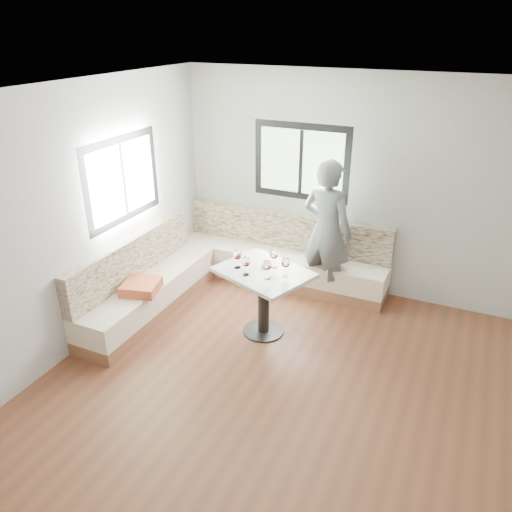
% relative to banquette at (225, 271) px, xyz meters
% --- Properties ---
extents(room, '(5.01, 5.01, 2.81)m').
position_rel_banquette_xyz_m(room, '(1.51, -1.55, 1.08)').
color(room, brown).
rests_on(room, ground).
extents(banquette, '(2.90, 2.80, 0.95)m').
position_rel_banquette_xyz_m(banquette, '(0.00, 0.00, 0.00)').
color(banquette, brown).
rests_on(banquette, ground).
extents(table, '(1.18, 1.05, 0.80)m').
position_rel_banquette_xyz_m(table, '(0.83, -0.63, 0.27)').
color(table, black).
rests_on(table, ground).
extents(person, '(0.76, 0.59, 1.84)m').
position_rel_banquette_xyz_m(person, '(1.20, 0.47, 0.59)').
color(person, slate).
rests_on(person, ground).
extents(olive_ramekin, '(0.09, 0.09, 0.03)m').
position_rel_banquette_xyz_m(olive_ramekin, '(0.80, -0.53, 0.49)').
color(olive_ramekin, white).
rests_on(olive_ramekin, table).
extents(wine_glass_a, '(0.10, 0.10, 0.22)m').
position_rel_banquette_xyz_m(wine_glass_a, '(0.53, -0.68, 0.62)').
color(wine_glass_a, white).
rests_on(wine_glass_a, table).
extents(wine_glass_b, '(0.10, 0.10, 0.22)m').
position_rel_banquette_xyz_m(wine_glass_b, '(0.69, -0.80, 0.62)').
color(wine_glass_b, white).
rests_on(wine_glass_b, table).
extents(wine_glass_c, '(0.10, 0.10, 0.22)m').
position_rel_banquette_xyz_m(wine_glass_c, '(0.93, -0.78, 0.62)').
color(wine_glass_c, white).
rests_on(wine_glass_c, table).
extents(wine_glass_d, '(0.10, 0.10, 0.22)m').
position_rel_banquette_xyz_m(wine_glass_d, '(0.89, -0.50, 0.62)').
color(wine_glass_d, white).
rests_on(wine_glass_d, table).
extents(wine_glass_e, '(0.10, 0.10, 0.22)m').
position_rel_banquette_xyz_m(wine_glass_e, '(1.09, -0.64, 0.62)').
color(wine_glass_e, white).
rests_on(wine_glass_e, table).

